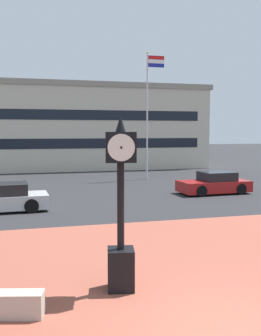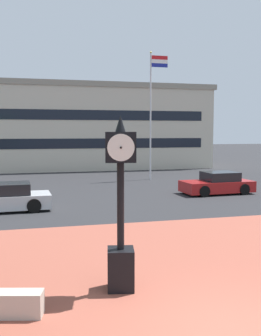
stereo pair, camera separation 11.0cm
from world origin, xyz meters
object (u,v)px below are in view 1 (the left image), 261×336
Objects in this scene: flagpole_primary at (149,107)px; civic_building at (70,127)px; car_street_near at (2,199)px; car_street_mid at (214,184)px; street_clock at (121,208)px.

flagpole_primary is 13.09m from civic_building.
car_street_near and car_street_mid have the same top height.
flagpole_primary is at bearing -69.72° from civic_building.
civic_building reaches higher than street_clock.
flagpole_primary reaches higher than car_street_mid.
car_street_mid is (11.83, 2.23, 0.00)m from car_street_near.
street_clock is 0.15× the size of civic_building.
flagpole_primary is at bearing -47.85° from car_street_near.
civic_building is (2.59, 32.38, 2.21)m from street_clock.
street_clock is 15.28m from car_street_mid.
flagpole_primary is at bearing 81.98° from street_clock.
car_street_mid is at bearing -78.03° from flagpole_primary.
street_clock is 0.42× the size of flagpole_primary.
car_street_near is at bearing -104.38° from civic_building.
street_clock reaches higher than car_street_near.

